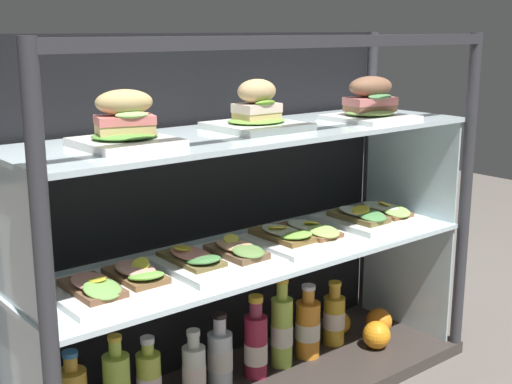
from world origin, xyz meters
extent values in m
cylinder|color=#333338|center=(-0.63, -0.19, 0.47)|extent=(0.03, 0.03, 0.95)
cylinder|color=#333338|center=(0.63, -0.19, 0.47)|extent=(0.03, 0.03, 0.95)
cylinder|color=#333338|center=(0.63, 0.19, 0.47)|extent=(0.03, 0.03, 0.95)
cube|color=#333338|center=(0.00, -0.19, 0.93)|extent=(1.25, 0.03, 0.03)
cube|color=black|center=(0.00, 0.20, 0.49)|extent=(1.22, 0.01, 0.91)
cube|color=silver|center=(0.61, 0.00, 0.21)|extent=(0.01, 0.34, 0.36)
cube|color=silver|center=(0.00, 0.00, 0.40)|extent=(1.24, 0.35, 0.01)
cube|color=silver|center=(-0.61, 0.00, 0.55)|extent=(0.01, 0.34, 0.30)
cube|color=silver|center=(0.61, 0.00, 0.55)|extent=(0.01, 0.34, 0.30)
cube|color=silver|center=(0.00, 0.00, 0.71)|extent=(1.24, 0.35, 0.01)
cube|color=white|center=(-0.36, -0.01, 0.72)|extent=(0.19, 0.19, 0.02)
ellipsoid|color=#55983A|center=(-0.36, -0.01, 0.74)|extent=(0.14, 0.12, 0.01)
cube|color=#DEBE77|center=(-0.36, -0.01, 0.75)|extent=(0.13, 0.10, 0.02)
cube|color=#E67670|center=(-0.36, -0.01, 0.77)|extent=(0.13, 0.10, 0.02)
ellipsoid|color=#93C76A|center=(-0.36, -0.04, 0.79)|extent=(0.07, 0.05, 0.02)
ellipsoid|color=tan|center=(-0.36, -0.01, 0.81)|extent=(0.14, 0.10, 0.05)
cube|color=white|center=(0.01, 0.01, 0.72)|extent=(0.21, 0.21, 0.02)
ellipsoid|color=#71AC3F|center=(0.01, 0.01, 0.74)|extent=(0.15, 0.13, 0.01)
cube|color=#E0B87C|center=(0.01, 0.01, 0.75)|extent=(0.10, 0.07, 0.02)
cube|color=beige|center=(0.01, 0.01, 0.77)|extent=(0.10, 0.08, 0.02)
ellipsoid|color=#65992E|center=(0.01, -0.02, 0.78)|extent=(0.06, 0.03, 0.02)
ellipsoid|color=tan|center=(0.01, 0.01, 0.81)|extent=(0.10, 0.08, 0.06)
cube|color=white|center=(0.36, -0.04, 0.72)|extent=(0.20, 0.20, 0.01)
ellipsoid|color=#7CA150|center=(0.36, -0.04, 0.74)|extent=(0.15, 0.12, 0.02)
cube|color=#8F6146|center=(0.36, -0.04, 0.75)|extent=(0.14, 0.10, 0.02)
cube|color=#CF7370|center=(0.36, -0.04, 0.77)|extent=(0.14, 0.10, 0.02)
ellipsoid|color=#4C7F4B|center=(0.36, -0.08, 0.78)|extent=(0.08, 0.04, 0.02)
ellipsoid|color=brown|center=(0.36, -0.04, 0.81)|extent=(0.14, 0.10, 0.06)
cube|color=white|center=(-0.42, -0.02, 0.41)|extent=(0.25, 0.24, 0.02)
cube|color=brown|center=(-0.47, -0.03, 0.43)|extent=(0.09, 0.16, 0.01)
ellipsoid|color=#73A950|center=(-0.47, -0.07, 0.44)|extent=(0.09, 0.09, 0.04)
ellipsoid|color=#EB998C|center=(-0.47, -0.03, 0.44)|extent=(0.07, 0.13, 0.02)
cylinder|color=yellow|center=(-0.46, -0.05, 0.45)|extent=(0.04, 0.04, 0.01)
cube|color=brown|center=(-0.36, -0.01, 0.43)|extent=(0.09, 0.16, 0.01)
ellipsoid|color=#7FC94E|center=(-0.36, -0.06, 0.44)|extent=(0.10, 0.10, 0.03)
ellipsoid|color=#E6A08D|center=(-0.36, -0.01, 0.44)|extent=(0.07, 0.13, 0.02)
cylinder|color=yellow|center=(-0.35, -0.03, 0.46)|extent=(0.05, 0.05, 0.03)
cube|color=white|center=(-0.14, -0.02, 0.41)|extent=(0.25, 0.24, 0.02)
cube|color=brown|center=(-0.20, 0.00, 0.43)|extent=(0.09, 0.17, 0.01)
ellipsoid|color=#508D4B|center=(-0.20, -0.05, 0.44)|extent=(0.08, 0.09, 0.03)
ellipsoid|color=#F5998B|center=(-0.20, 0.00, 0.44)|extent=(0.07, 0.14, 0.02)
cylinder|color=yellow|center=(-0.21, 0.02, 0.45)|extent=(0.05, 0.05, 0.01)
cube|color=brown|center=(-0.09, -0.03, 0.43)|extent=(0.09, 0.16, 0.02)
ellipsoid|color=#678E47|center=(-0.09, -0.08, 0.44)|extent=(0.10, 0.10, 0.03)
ellipsoid|color=#E7A97D|center=(-0.09, -0.03, 0.45)|extent=(0.07, 0.13, 0.02)
cylinder|color=#F1DE4A|center=(-0.09, -0.01, 0.46)|extent=(0.05, 0.05, 0.02)
cube|color=white|center=(0.14, -0.01, 0.41)|extent=(0.25, 0.24, 0.01)
cube|color=brown|center=(0.10, 0.01, 0.43)|extent=(0.09, 0.18, 0.01)
ellipsoid|color=#87C94C|center=(0.10, -0.04, 0.44)|extent=(0.10, 0.11, 0.03)
ellipsoid|color=silver|center=(0.10, 0.01, 0.44)|extent=(0.07, 0.14, 0.01)
cylinder|color=yellow|center=(0.09, 0.02, 0.45)|extent=(0.07, 0.07, 0.02)
cube|color=brown|center=(0.18, 0.00, 0.43)|extent=(0.09, 0.18, 0.01)
ellipsoid|color=#9EC05F|center=(0.18, -0.06, 0.44)|extent=(0.09, 0.10, 0.03)
ellipsoid|color=#E7F0CC|center=(0.18, 0.00, 0.44)|extent=(0.07, 0.15, 0.01)
cylinder|color=yellow|center=(0.18, -0.01, 0.45)|extent=(0.05, 0.05, 0.02)
cube|color=white|center=(0.43, 0.00, 0.41)|extent=(0.25, 0.24, 0.02)
cube|color=brown|center=(0.38, 0.00, 0.43)|extent=(0.09, 0.17, 0.02)
ellipsoid|color=#4D8B4A|center=(0.38, -0.05, 0.44)|extent=(0.09, 0.10, 0.03)
ellipsoid|color=silver|center=(0.38, 0.00, 0.45)|extent=(0.07, 0.14, 0.02)
cylinder|color=yellow|center=(0.37, -0.02, 0.46)|extent=(0.06, 0.06, 0.02)
cube|color=brown|center=(0.48, 0.00, 0.43)|extent=(0.09, 0.17, 0.01)
ellipsoid|color=#8FBE5E|center=(0.48, -0.05, 0.44)|extent=(0.10, 0.10, 0.03)
ellipsoid|color=silver|center=(0.48, 0.00, 0.44)|extent=(0.07, 0.13, 0.02)
cylinder|color=#FCDF4C|center=(0.48, -0.01, 0.46)|extent=(0.05, 0.05, 0.02)
cylinder|color=gold|center=(-0.49, 0.04, 0.24)|extent=(0.03, 0.03, 0.04)
cylinder|color=teal|center=(-0.49, 0.04, 0.26)|extent=(0.04, 0.04, 0.01)
cylinder|color=#B8D649|center=(-0.39, 0.03, 0.25)|extent=(0.03, 0.03, 0.04)
cylinder|color=gold|center=(-0.39, 0.03, 0.27)|extent=(0.03, 0.03, 0.01)
cylinder|color=silver|center=(-0.30, 0.04, 0.12)|extent=(0.06, 0.06, 0.05)
cylinder|color=#BCD045|center=(-0.30, 0.04, 0.21)|extent=(0.03, 0.03, 0.03)
cylinder|color=white|center=(-0.30, 0.04, 0.24)|extent=(0.03, 0.03, 0.01)
cylinder|color=white|center=(-0.18, 0.02, 0.11)|extent=(0.06, 0.06, 0.15)
cylinder|color=silver|center=(-0.18, 0.02, 0.12)|extent=(0.06, 0.06, 0.05)
cylinder|color=white|center=(-0.18, 0.02, 0.20)|extent=(0.03, 0.03, 0.03)
cylinder|color=silver|center=(-0.18, 0.02, 0.23)|extent=(0.03, 0.03, 0.01)
cylinder|color=white|center=(-0.08, 0.05, 0.11)|extent=(0.07, 0.07, 0.15)
cylinder|color=silver|center=(-0.08, 0.05, 0.11)|extent=(0.07, 0.07, 0.06)
cylinder|color=white|center=(-0.08, 0.05, 0.21)|extent=(0.03, 0.03, 0.05)
cylinder|color=black|center=(-0.08, 0.05, 0.24)|extent=(0.04, 0.04, 0.01)
cylinder|color=#9E1F3C|center=(0.03, 0.03, 0.12)|extent=(0.06, 0.06, 0.17)
cylinder|color=#F2DDCE|center=(0.03, 0.03, 0.10)|extent=(0.06, 0.06, 0.06)
cylinder|color=#8F2B45|center=(0.03, 0.03, 0.23)|extent=(0.04, 0.04, 0.04)
cylinder|color=gold|center=(0.03, 0.03, 0.26)|extent=(0.04, 0.04, 0.02)
cylinder|color=#B1DA4D|center=(0.12, 0.04, 0.13)|extent=(0.06, 0.06, 0.20)
cylinder|color=white|center=(0.12, 0.04, 0.13)|extent=(0.06, 0.06, 0.06)
cylinder|color=#BAD045|center=(0.12, 0.04, 0.26)|extent=(0.03, 0.03, 0.05)
cylinder|color=gold|center=(0.12, 0.04, 0.29)|extent=(0.04, 0.04, 0.01)
cylinder|color=orange|center=(0.22, 0.03, 0.12)|extent=(0.07, 0.07, 0.16)
cylinder|color=white|center=(0.22, 0.03, 0.11)|extent=(0.07, 0.07, 0.05)
cylinder|color=orange|center=(0.22, 0.03, 0.22)|extent=(0.04, 0.04, 0.04)
cylinder|color=silver|center=(0.22, 0.03, 0.25)|extent=(0.04, 0.04, 0.01)
cylinder|color=gold|center=(0.33, 0.04, 0.11)|extent=(0.06, 0.06, 0.15)
cylinder|color=silver|center=(0.33, 0.04, 0.11)|extent=(0.07, 0.07, 0.05)
cylinder|color=gold|center=(0.33, 0.04, 0.20)|extent=(0.03, 0.03, 0.04)
cylinder|color=gold|center=(0.33, 0.04, 0.23)|extent=(0.04, 0.04, 0.01)
sphere|color=orange|center=(0.49, 0.00, 0.08)|extent=(0.08, 0.08, 0.08)
sphere|color=orange|center=(0.39, 0.07, 0.07)|extent=(0.07, 0.07, 0.07)
sphere|color=orange|center=(0.41, -0.06, 0.08)|extent=(0.08, 0.08, 0.08)
camera|label=1|loc=(-1.06, -1.30, 0.96)|focal=48.59mm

